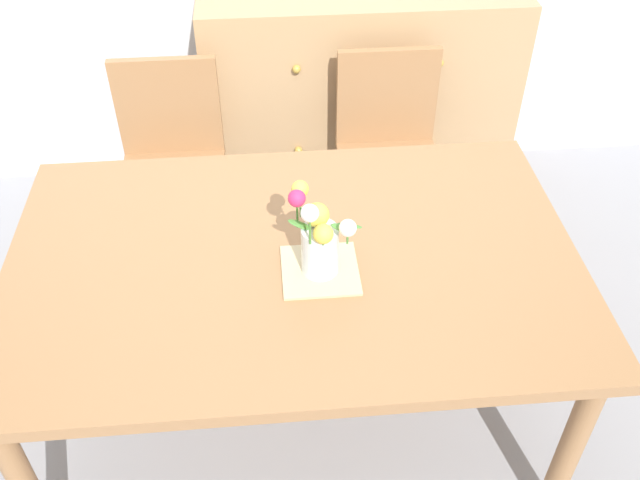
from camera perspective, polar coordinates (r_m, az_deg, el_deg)
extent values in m
plane|color=#939399|center=(2.63, -1.79, -13.28)|extent=(12.00, 12.00, 0.00)
cube|color=#9E7047|center=(2.09, -2.20, -1.70)|extent=(1.70, 1.10, 0.04)
cylinder|color=#9E7047|center=(2.24, 19.81, -15.66)|extent=(0.07, 0.07, 0.70)
cylinder|color=#9E7047|center=(2.78, -18.69, -1.59)|extent=(0.07, 0.07, 0.70)
cylinder|color=#9E7047|center=(2.81, 13.28, 0.27)|extent=(0.07, 0.07, 0.70)
cube|color=#9E7047|center=(2.91, -11.96, 4.85)|extent=(0.42, 0.42, 0.04)
cylinder|color=#9E7047|center=(2.90, -8.04, -0.80)|extent=(0.04, 0.04, 0.44)
cylinder|color=#9E7047|center=(2.95, -15.02, -1.20)|extent=(0.04, 0.04, 0.44)
cylinder|color=#9E7047|center=(3.18, -7.93, 3.52)|extent=(0.04, 0.04, 0.44)
cylinder|color=#9E7047|center=(3.22, -14.33, 3.09)|extent=(0.04, 0.04, 0.44)
cube|color=#9E7047|center=(2.95, -12.31, 10.62)|extent=(0.42, 0.04, 0.42)
cube|color=#9E7047|center=(2.93, 5.83, 5.86)|extent=(0.42, 0.42, 0.04)
cylinder|color=#9E7047|center=(2.97, 9.51, 0.23)|extent=(0.04, 0.04, 0.44)
cylinder|color=#9E7047|center=(2.91, 2.61, -0.18)|extent=(0.04, 0.04, 0.44)
cylinder|color=#9E7047|center=(3.24, 8.16, 4.38)|extent=(0.04, 0.04, 0.44)
cylinder|color=#9E7047|center=(3.19, 1.81, 4.08)|extent=(0.04, 0.04, 0.44)
cube|color=#9E7047|center=(2.97, 5.50, 11.60)|extent=(0.42, 0.04, 0.42)
cube|color=tan|center=(3.33, 3.18, 11.54)|extent=(1.40, 0.44, 1.00)
sphere|color=#B7933D|center=(2.96, -1.93, 13.78)|extent=(0.04, 0.04, 0.04)
sphere|color=#B7933D|center=(3.05, 9.75, 14.06)|extent=(0.04, 0.04, 0.04)
sphere|color=#B7933D|center=(3.16, -1.77, 7.33)|extent=(0.04, 0.04, 0.04)
sphere|color=#B7933D|center=(3.25, 8.95, 7.77)|extent=(0.04, 0.04, 0.04)
cube|color=#CCB789|center=(2.02, 0.00, -2.48)|extent=(0.22, 0.22, 0.01)
cylinder|color=silver|center=(1.97, 0.00, -0.80)|extent=(0.11, 0.11, 0.15)
sphere|color=white|center=(1.86, 2.29, 0.99)|extent=(0.05, 0.05, 0.05)
cylinder|color=#478438|center=(1.87, 2.27, 0.35)|extent=(0.01, 0.01, 0.05)
sphere|color=#EFD14C|center=(1.92, -1.64, 4.18)|extent=(0.05, 0.05, 0.05)
cylinder|color=#478438|center=(1.95, -1.61, 3.03)|extent=(0.01, 0.01, 0.10)
sphere|color=#EFD14C|center=(1.86, 0.26, 0.50)|extent=(0.06, 0.06, 0.06)
cylinder|color=#478438|center=(1.87, 0.26, 0.05)|extent=(0.01, 0.01, 0.04)
sphere|color=#D12D66|center=(1.88, -1.91, 3.42)|extent=(0.05, 0.05, 0.05)
cylinder|color=#478438|center=(1.91, -1.87, 2.22)|extent=(0.01, 0.01, 0.10)
sphere|color=white|center=(1.82, -0.84, 2.21)|extent=(0.05, 0.05, 0.05)
cylinder|color=#478438|center=(1.86, -0.83, 0.93)|extent=(0.01, 0.01, 0.11)
sphere|color=#EFD14C|center=(1.91, -0.25, 2.07)|extent=(0.07, 0.07, 0.07)
cylinder|color=#478438|center=(1.93, -0.24, 1.54)|extent=(0.01, 0.01, 0.05)
ellipsoid|color=#478438|center=(1.88, 1.90, 0.94)|extent=(0.07, 0.05, 0.02)
ellipsoid|color=#478438|center=(1.91, 2.45, 1.19)|extent=(0.07, 0.03, 0.02)
ellipsoid|color=#478438|center=(1.91, -1.67, 1.26)|extent=(0.07, 0.04, 0.04)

